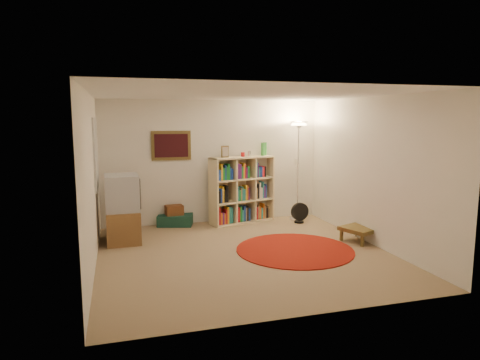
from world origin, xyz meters
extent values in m
cube|color=#937856|center=(0.00, 0.00, -0.01)|extent=(4.50, 4.50, 0.02)
cube|color=white|center=(0.00, 0.00, 2.51)|extent=(4.50, 4.50, 0.02)
cube|color=white|center=(0.00, 2.26, 1.25)|extent=(4.50, 0.02, 2.50)
cube|color=white|center=(0.00, -2.26, 1.25)|extent=(4.50, 0.02, 2.50)
cube|color=white|center=(-2.26, 0.00, 1.25)|extent=(0.02, 4.50, 2.50)
cube|color=white|center=(2.26, 0.00, 1.25)|extent=(0.02, 4.50, 2.50)
cube|color=#52401C|center=(-0.85, 2.23, 1.60)|extent=(0.78, 0.04, 0.58)
cube|color=#420D14|center=(-0.85, 2.21, 1.60)|extent=(0.66, 0.01, 0.46)
cube|color=white|center=(-2.23, 1.30, 1.55)|extent=(0.03, 1.00, 1.20)
cube|color=beige|center=(1.85, 2.24, 1.20)|extent=(0.08, 0.01, 0.12)
cube|color=#FFE3AA|center=(0.55, 2.03, 0.01)|extent=(1.42, 0.74, 0.03)
cube|color=#FFE3AA|center=(0.55, 2.03, 1.35)|extent=(1.42, 0.74, 0.03)
cube|color=#FFE3AA|center=(-0.09, 1.85, 0.68)|extent=(0.13, 0.38, 1.36)
cube|color=#FFE3AA|center=(1.20, 2.20, 0.68)|extent=(0.13, 0.38, 1.36)
cube|color=#FFE3AA|center=(0.50, 2.20, 0.68)|extent=(1.32, 0.38, 1.36)
cube|color=#FFE3AA|center=(0.34, 1.96, 0.68)|extent=(0.13, 0.36, 1.30)
cube|color=#FFE3AA|center=(0.77, 2.09, 0.68)|extent=(0.13, 0.36, 1.30)
cube|color=#FFE3AA|center=(0.55, 2.03, 0.45)|extent=(1.35, 0.71, 0.03)
cube|color=#FFE3AA|center=(0.55, 2.03, 0.91)|extent=(1.35, 0.71, 0.03)
cube|color=gold|center=(-0.04, 1.82, 0.18)|extent=(0.08, 0.16, 0.29)
cube|color=red|center=(0.00, 1.83, 0.21)|extent=(0.08, 0.16, 0.35)
cube|color=#D2611A|center=(0.04, 1.84, 0.15)|extent=(0.08, 0.16, 0.24)
cube|color=#4B1A69|center=(0.08, 1.85, 0.15)|extent=(0.08, 0.16, 0.24)
cube|color=#D2611A|center=(0.12, 1.86, 0.14)|extent=(0.07, 0.16, 0.22)
cube|color=red|center=(0.15, 1.87, 0.18)|extent=(0.07, 0.16, 0.29)
cube|color=gold|center=(0.19, 1.88, 0.20)|extent=(0.08, 0.16, 0.34)
cube|color=teal|center=(0.23, 1.89, 0.21)|extent=(0.08, 0.16, 0.35)
cube|color=teal|center=(0.27, 1.91, 0.19)|extent=(0.08, 0.16, 0.32)
cube|color=#4B1A69|center=(-0.04, 1.82, 0.58)|extent=(0.08, 0.16, 0.22)
cube|color=black|center=(0.00, 1.83, 0.59)|extent=(0.08, 0.16, 0.24)
cube|color=#1A3A9E|center=(0.04, 1.84, 0.61)|extent=(0.07, 0.16, 0.28)
cube|color=gold|center=(0.08, 1.85, 0.64)|extent=(0.08, 0.16, 0.33)
cube|color=black|center=(0.12, 1.86, 0.60)|extent=(0.08, 0.16, 0.25)
cube|color=black|center=(0.17, 1.88, 0.64)|extent=(0.08, 0.16, 0.34)
cube|color=#1A8330|center=(-0.04, 1.82, 1.05)|extent=(0.08, 0.16, 0.27)
cube|color=#1A3A9E|center=(0.01, 1.83, 1.02)|extent=(0.09, 0.16, 0.22)
cube|color=gold|center=(0.05, 1.84, 1.08)|extent=(0.08, 0.16, 0.34)
cube|color=#1A8330|center=(0.10, 1.86, 1.04)|extent=(0.09, 0.16, 0.26)
cube|color=#1A3A9E|center=(0.14, 1.87, 1.07)|extent=(0.07, 0.16, 0.31)
cube|color=#1A8330|center=(0.16, 1.88, 1.05)|extent=(0.07, 0.16, 0.28)
cube|color=#1A8330|center=(0.20, 1.89, 1.08)|extent=(0.09, 0.16, 0.33)
cube|color=#1A3A9E|center=(0.24, 1.90, 1.05)|extent=(0.07, 0.16, 0.27)
cube|color=#1A3A9E|center=(0.28, 1.91, 1.03)|extent=(0.08, 0.16, 0.23)
cube|color=red|center=(0.39, 1.94, 0.20)|extent=(0.08, 0.16, 0.33)
cube|color=red|center=(0.43, 1.95, 0.19)|extent=(0.08, 0.16, 0.30)
cube|color=#1A8330|center=(0.48, 1.96, 0.19)|extent=(0.08, 0.16, 0.31)
cube|color=teal|center=(0.52, 1.98, 0.15)|extent=(0.08, 0.16, 0.23)
cube|color=#1A3A9E|center=(0.57, 1.99, 0.19)|extent=(0.08, 0.16, 0.31)
cube|color=#91734F|center=(0.60, 2.00, 0.17)|extent=(0.07, 0.16, 0.28)
cube|color=black|center=(0.63, 2.01, 0.19)|extent=(0.07, 0.16, 0.31)
cube|color=#1A3A9E|center=(0.67, 2.02, 0.17)|extent=(0.08, 0.16, 0.26)
cube|color=#4B1A69|center=(0.39, 1.94, 0.59)|extent=(0.07, 0.16, 0.23)
cube|color=teal|center=(0.42, 1.95, 0.62)|extent=(0.07, 0.16, 0.29)
cube|color=#1A8330|center=(0.45, 1.96, 0.58)|extent=(0.07, 0.16, 0.22)
cube|color=#91734F|center=(0.49, 1.97, 0.60)|extent=(0.07, 0.16, 0.26)
cube|color=teal|center=(0.52, 1.97, 0.62)|extent=(0.07, 0.16, 0.28)
cube|color=teal|center=(0.56, 1.99, 0.59)|extent=(0.09, 0.16, 0.23)
cube|color=gold|center=(0.60, 2.00, 0.63)|extent=(0.07, 0.16, 0.31)
cube|color=#D2611A|center=(0.63, 2.01, 0.62)|extent=(0.07, 0.16, 0.30)
cube|color=#4B1A69|center=(0.66, 2.01, 0.60)|extent=(0.07, 0.16, 0.25)
cube|color=teal|center=(0.39, 1.94, 1.03)|extent=(0.07, 0.16, 0.23)
cube|color=#4B1A69|center=(0.42, 1.95, 1.07)|extent=(0.08, 0.16, 0.32)
cube|color=#4B1A69|center=(0.47, 1.96, 1.07)|extent=(0.09, 0.16, 0.31)
cube|color=#1A8330|center=(0.51, 1.97, 1.04)|extent=(0.08, 0.16, 0.25)
cube|color=gold|center=(0.55, 1.98, 1.08)|extent=(0.07, 0.16, 0.33)
cube|color=red|center=(0.58, 1.99, 1.06)|extent=(0.07, 0.16, 0.29)
cube|color=#4B1A69|center=(0.61, 2.00, 1.03)|extent=(0.08, 0.16, 0.23)
cube|color=#1A8330|center=(0.65, 2.01, 1.04)|extent=(0.08, 0.16, 0.25)
cube|color=#4B1A69|center=(0.83, 2.06, 0.20)|extent=(0.08, 0.16, 0.33)
cube|color=red|center=(0.86, 2.07, 0.16)|extent=(0.07, 0.16, 0.26)
cube|color=#91734F|center=(0.90, 2.08, 0.18)|extent=(0.07, 0.16, 0.29)
cube|color=#D2611A|center=(0.93, 2.09, 0.17)|extent=(0.08, 0.16, 0.26)
cube|color=teal|center=(0.98, 2.10, 0.15)|extent=(0.08, 0.16, 0.23)
cube|color=#D2611A|center=(1.02, 2.12, 0.20)|extent=(0.08, 0.16, 0.32)
cube|color=#91734F|center=(1.06, 2.13, 0.17)|extent=(0.08, 0.16, 0.27)
cube|color=black|center=(1.10, 2.14, 0.14)|extent=(0.08, 0.16, 0.21)
cube|color=#91734F|center=(1.14, 2.15, 0.16)|extent=(0.07, 0.16, 0.25)
cube|color=#4B1A69|center=(0.82, 2.06, 0.58)|extent=(0.07, 0.16, 0.22)
cube|color=#91734F|center=(0.85, 2.07, 0.59)|extent=(0.07, 0.16, 0.23)
cube|color=black|center=(0.89, 2.08, 0.63)|extent=(0.08, 0.16, 0.31)
cube|color=white|center=(0.93, 2.09, 0.64)|extent=(0.08, 0.16, 0.33)
cube|color=white|center=(0.97, 2.10, 0.58)|extent=(0.08, 0.16, 0.22)
cube|color=teal|center=(1.00, 2.11, 0.65)|extent=(0.07, 0.16, 0.35)
cube|color=#4B1A69|center=(1.04, 2.12, 0.60)|extent=(0.07, 0.16, 0.25)
cube|color=#1A3A9E|center=(1.07, 2.13, 0.62)|extent=(0.07, 0.16, 0.29)
cube|color=teal|center=(0.83, 2.06, 1.08)|extent=(0.09, 0.16, 0.34)
cube|color=#4B1A69|center=(0.87, 2.07, 1.07)|extent=(0.07, 0.16, 0.31)
cube|color=teal|center=(0.90, 2.08, 1.02)|extent=(0.07, 0.16, 0.22)
cube|color=#1A3A9E|center=(0.93, 2.09, 1.03)|extent=(0.07, 0.16, 0.24)
cube|color=#1A3A9E|center=(0.96, 2.10, 1.03)|extent=(0.07, 0.16, 0.23)
cube|color=red|center=(1.00, 2.11, 1.03)|extent=(0.09, 0.16, 0.23)
cube|color=black|center=(1.05, 2.12, 1.03)|extent=(0.08, 0.16, 0.23)
cube|color=#52401C|center=(0.17, 1.94, 1.48)|extent=(0.16, 0.06, 0.23)
cube|color=gray|center=(0.18, 1.93, 1.48)|extent=(0.12, 0.04, 0.18)
cylinder|color=#AB0F11|center=(0.57, 2.03, 1.41)|extent=(0.10, 0.10, 0.09)
cylinder|color=white|center=(0.72, 2.07, 1.41)|extent=(0.08, 0.08, 0.11)
cylinder|color=green|center=(1.03, 2.12, 1.50)|extent=(0.10, 0.10, 0.27)
cylinder|color=green|center=(1.11, 2.21, 1.50)|extent=(0.10, 0.10, 0.27)
cylinder|color=white|center=(1.73, 1.90, 0.02)|extent=(0.39, 0.39, 0.03)
cylinder|color=white|center=(1.73, 1.90, 1.00)|extent=(0.03, 0.03, 1.93)
cone|color=white|center=(1.73, 1.90, 1.99)|extent=(0.47, 0.47, 0.16)
cylinder|color=#FFD88C|center=(1.73, 1.90, 2.00)|extent=(0.38, 0.38, 0.02)
cylinder|color=black|center=(1.67, 1.64, 0.02)|extent=(0.20, 0.20, 0.03)
cylinder|color=black|center=(1.67, 1.64, 0.11)|extent=(0.04, 0.04, 0.15)
cylinder|color=black|center=(1.67, 1.62, 0.24)|extent=(0.37, 0.09, 0.37)
cube|color=brown|center=(-1.83, 1.27, 0.28)|extent=(0.58, 0.82, 0.56)
cube|color=#B0B0B5|center=(-1.83, 1.27, 0.87)|extent=(0.58, 0.69, 0.62)
cube|color=black|center=(-1.55, 1.28, 0.87)|extent=(0.03, 0.58, 0.51)
cube|color=black|center=(-1.54, 1.28, 0.87)|extent=(0.03, 0.51, 0.45)
cube|color=#B0B0B5|center=(-1.70, 1.17, 0.05)|extent=(0.30, 0.26, 0.09)
cube|color=#163E30|center=(-0.81, 2.14, 0.11)|extent=(0.77, 0.60, 0.22)
cube|color=#5A2D16|center=(-0.83, 2.12, 0.32)|extent=(0.37, 0.28, 0.19)
cylinder|color=white|center=(0.01, 2.23, 0.13)|extent=(0.15, 0.15, 0.26)
cylinder|color=maroon|center=(0.85, -0.05, 0.01)|extent=(1.92, 1.92, 0.02)
cube|color=#52401C|center=(2.14, 0.11, 0.22)|extent=(0.72, 0.72, 0.07)
cube|color=#52401C|center=(2.02, -0.18, 0.10)|extent=(0.06, 0.06, 0.20)
cube|color=#52401C|center=(2.43, -0.02, 0.10)|extent=(0.06, 0.06, 0.20)
cube|color=#52401C|center=(1.86, 0.24, 0.10)|extent=(0.06, 0.06, 0.20)
cube|color=#52401C|center=(2.27, 0.40, 0.10)|extent=(0.06, 0.06, 0.20)
camera|label=1|loc=(-1.88, -6.28, 2.15)|focal=32.00mm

